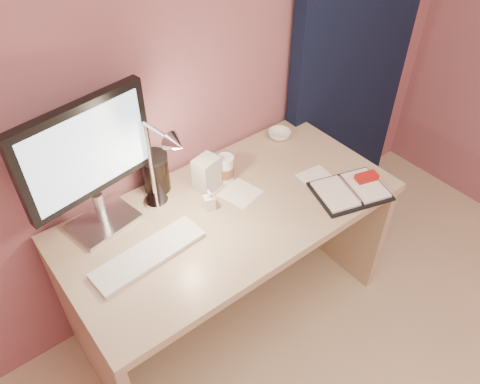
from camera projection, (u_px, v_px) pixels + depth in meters
room at (346, 30)px, 2.27m from camera, size 3.50×3.50×3.50m
desk at (221, 236)px, 2.12m from camera, size 1.40×0.70×0.73m
monitor at (87, 158)px, 1.64m from camera, size 0.51×0.22×0.55m
keyboard at (149, 254)px, 1.73m from camera, size 0.45×0.17×0.02m
planner at (352, 189)px, 1.99m from camera, size 0.36×0.31×0.05m
paper_a at (240, 193)px, 1.99m from camera, size 0.18×0.18×0.00m
paper_b at (317, 178)px, 2.07m from camera, size 0.15×0.15×0.00m
coffee_cup at (226, 169)px, 2.02m from camera, size 0.08×0.08×0.12m
bowl at (280, 134)px, 2.29m from camera, size 0.13×0.13×0.03m
lotion_bottle at (209, 200)px, 1.89m from camera, size 0.05×0.05×0.09m
dark_jar at (156, 174)px, 1.96m from camera, size 0.11×0.11×0.16m
product_box at (207, 173)px, 1.97m from camera, size 0.12×0.10×0.15m
desk_lamp at (159, 167)px, 1.71m from camera, size 0.12×0.26×0.42m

